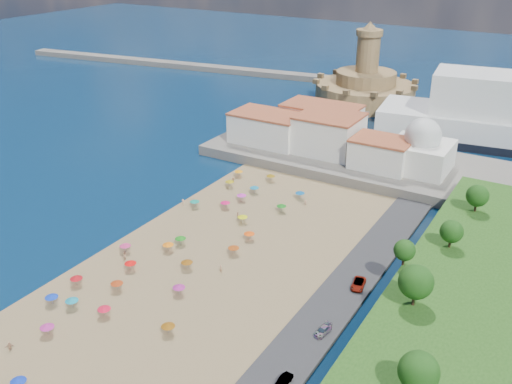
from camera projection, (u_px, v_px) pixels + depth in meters
The scene contains 11 objects.
ground at pixel (179, 264), 120.60m from camera, with size 700.00×700.00×0.00m, color #071938.
terrace at pixel (354, 159), 172.22m from camera, with size 90.00×36.00×3.00m, color #59544C.
jetty at pixel (334, 119), 209.91m from camera, with size 18.00×70.00×2.40m, color #59544C.
breakwater at pixel (193, 66), 290.72m from camera, with size 200.00×7.00×2.60m, color #59544C.
waterfront_buildings at pixel (317, 131), 176.15m from camera, with size 57.00×29.00×11.00m.
domed_building at pixel (421, 150), 158.20m from camera, with size 16.00×16.00×15.00m.
fortress at pixel (365, 87), 231.01m from camera, with size 40.00×40.00×32.40m.
beach_parasols at pixel (141, 273), 113.68m from camera, with size 31.43×114.23×2.20m.
beachgoers at pixel (148, 260), 120.21m from camera, with size 31.00×100.01×1.83m.
parked_cars at pixel (335, 314), 102.70m from camera, with size 3.19×35.67×1.41m.
hillside_trees at pixel (398, 318), 87.79m from camera, with size 16.99×112.50×7.68m.
Camera 1 is at (67.01, -80.16, 64.27)m, focal length 40.00 mm.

